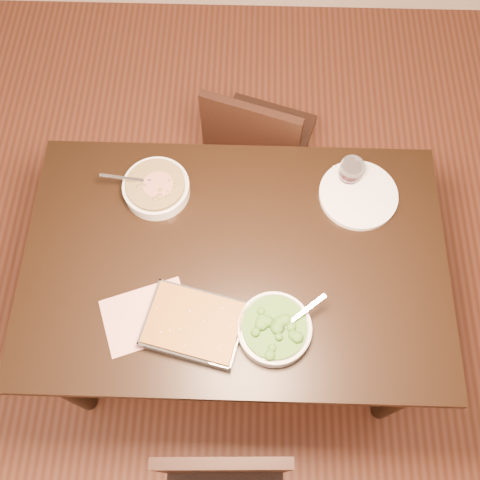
# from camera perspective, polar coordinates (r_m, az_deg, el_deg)

# --- Properties ---
(ground) EXTENTS (4.00, 4.00, 0.00)m
(ground) POSITION_cam_1_polar(r_m,az_deg,el_deg) (2.47, -0.38, -8.75)
(ground) COLOR #441F13
(ground) RESTS_ON ground
(room) EXTENTS (4.04, 4.04, 2.72)m
(room) POSITION_cam_1_polar(r_m,az_deg,el_deg) (0.95, -1.06, 21.08)
(room) COLOR beige
(room) RESTS_ON ground
(table) EXTENTS (1.40, 0.90, 0.75)m
(table) POSITION_cam_1_polar(r_m,az_deg,el_deg) (1.85, -0.51, -3.17)
(table) COLOR black
(table) RESTS_ON ground
(magazine_a) EXTENTS (0.31, 0.27, 0.01)m
(magazine_a) POSITION_cam_1_polar(r_m,az_deg,el_deg) (1.72, -9.95, -8.05)
(magazine_a) COLOR #AF3332
(magazine_a) RESTS_ON table
(coaster) EXTENTS (0.10, 0.10, 0.00)m
(coaster) POSITION_cam_1_polar(r_m,az_deg,el_deg) (1.94, 11.44, 6.45)
(coaster) COLOR white
(coaster) RESTS_ON table
(stew_bowl) EXTENTS (0.26, 0.23, 0.09)m
(stew_bowl) POSITION_cam_1_polar(r_m,az_deg,el_deg) (1.87, -8.93, 5.55)
(stew_bowl) COLOR silver
(stew_bowl) RESTS_ON table
(broccoli_bowl) EXTENTS (0.24, 0.23, 0.09)m
(broccoli_bowl) POSITION_cam_1_polar(r_m,az_deg,el_deg) (1.65, 3.67, -9.43)
(broccoli_bowl) COLOR silver
(broccoli_bowl) RESTS_ON table
(baking_dish) EXTENTS (0.33, 0.28, 0.05)m
(baking_dish) POSITION_cam_1_polar(r_m,az_deg,el_deg) (1.67, -4.92, -8.96)
(baking_dish) COLOR silver
(baking_dish) RESTS_ON table
(wine_tumbler) EXTENTS (0.08, 0.08, 0.09)m
(wine_tumbler) POSITION_cam_1_polar(r_m,az_deg,el_deg) (1.90, 11.70, 7.20)
(wine_tumbler) COLOR black
(wine_tumbler) RESTS_ON coaster
(dinner_plate) EXTENTS (0.27, 0.27, 0.02)m
(dinner_plate) POSITION_cam_1_polar(r_m,az_deg,el_deg) (1.90, 12.50, 4.73)
(dinner_plate) COLOR white
(dinner_plate) RESTS_ON table
(chair_far) EXTENTS (0.50, 0.50, 0.84)m
(chair_far) POSITION_cam_1_polar(r_m,az_deg,el_deg) (2.32, 1.84, 10.15)
(chair_far) COLOR black
(chair_far) RESTS_ON ground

